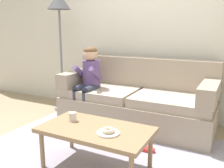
# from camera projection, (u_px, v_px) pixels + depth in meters

# --- Properties ---
(ground) EXTENTS (10.00, 10.00, 0.00)m
(ground) POSITION_uv_depth(u_px,v_px,m) (110.00, 148.00, 2.87)
(ground) COLOR #9E896B
(wall_back) EXTENTS (8.00, 0.10, 2.80)m
(wall_back) POSITION_uv_depth(u_px,v_px,m) (153.00, 26.00, 3.78)
(wall_back) COLOR silver
(wall_back) RESTS_ON ground
(area_rug) EXTENTS (2.77, 2.04, 0.01)m
(area_rug) POSITION_uv_depth(u_px,v_px,m) (99.00, 157.00, 2.65)
(area_rug) COLOR #9993A3
(area_rug) RESTS_ON ground
(couch) EXTENTS (2.12, 0.90, 0.93)m
(couch) POSITION_uv_depth(u_px,v_px,m) (137.00, 101.00, 3.53)
(couch) COLOR tan
(couch) RESTS_ON ground
(coffee_table) EXTENTS (1.06, 0.59, 0.43)m
(coffee_table) POSITION_uv_depth(u_px,v_px,m) (96.00, 132.00, 2.37)
(coffee_table) COLOR #937551
(coffee_table) RESTS_ON ground
(person_child) EXTENTS (0.34, 0.58, 1.10)m
(person_child) POSITION_uv_depth(u_px,v_px,m) (89.00, 77.00, 3.59)
(person_child) COLOR #664C84
(person_child) RESTS_ON ground
(plate) EXTENTS (0.21, 0.21, 0.01)m
(plate) POSITION_uv_depth(u_px,v_px,m) (108.00, 133.00, 2.22)
(plate) COLOR white
(plate) RESTS_ON coffee_table
(donut) EXTENTS (0.16, 0.16, 0.04)m
(donut) POSITION_uv_depth(u_px,v_px,m) (108.00, 130.00, 2.22)
(donut) COLOR beige
(donut) RESTS_ON plate
(mug) EXTENTS (0.08, 0.08, 0.09)m
(mug) POSITION_uv_depth(u_px,v_px,m) (73.00, 117.00, 2.53)
(mug) COLOR silver
(mug) RESTS_ON coffee_table
(toy_controller) EXTENTS (0.23, 0.09, 0.05)m
(toy_controller) POSITION_uv_depth(u_px,v_px,m) (145.00, 149.00, 2.78)
(toy_controller) COLOR red
(toy_controller) RESTS_ON ground
(floor_lamp) EXTENTS (0.37, 0.37, 1.91)m
(floor_lamp) POSITION_uv_depth(u_px,v_px,m) (59.00, 12.00, 3.93)
(floor_lamp) COLOR slate
(floor_lamp) RESTS_ON ground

